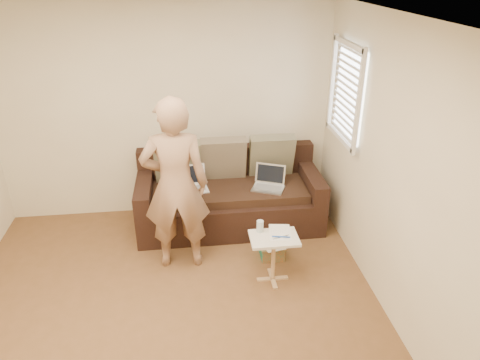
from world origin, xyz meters
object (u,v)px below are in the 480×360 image
Objects in this scene: laptop_silver at (268,189)px; laptop_white at (192,190)px; person at (175,186)px; striped_box at (272,250)px; drinking_glass at (260,226)px; sofa at (230,193)px; side_table at (273,259)px.

laptop_silver is 0.90m from laptop_white.
person is 1.31m from striped_box.
person is 0.94m from drinking_glass.
person reaches higher than laptop_white.
laptop_white reaches higher than drinking_glass.
sofa is 0.48m from laptop_silver.
person is at bearing -111.78° from laptop_white.
laptop_white reaches higher than laptop_silver.
laptop_white is 1.18m from striped_box.
drinking_glass is 0.44× the size of striped_box.
laptop_silver is at bearing 74.62° from drinking_glass.
laptop_white is 1.36× the size of striped_box.
person is (-0.62, -0.73, 0.51)m from sofa.
person reaches higher than laptop_silver.
laptop_white is 0.70× the size of side_table.
sofa is 4.21× the size of side_table.
side_table is 0.44m from striped_box.
striped_box is at bearing 56.07° from drinking_glass.
sofa reaches higher than striped_box.
sofa is at bearing -172.89° from laptop_silver.
side_table is at bearing -73.39° from laptop_silver.
sofa is at bearing 100.90° from drinking_glass.
drinking_glass reaches higher than side_table.
laptop_silver reaches higher than striped_box.
side_table is at bearing -74.40° from sofa.
drinking_glass is at bearing 136.17° from side_table.
striped_box is at bearing 178.95° from person.
drinking_glass is (0.65, -0.99, 0.06)m from laptop_white.
laptop_white reaches higher than side_table.
laptop_silver is 0.99× the size of laptop_white.
person reaches higher than sofa.
sofa is 1.07m from drinking_glass.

